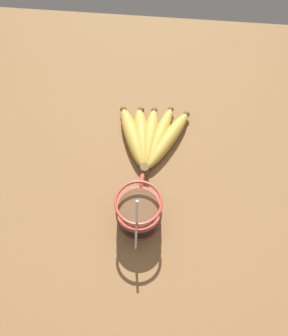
# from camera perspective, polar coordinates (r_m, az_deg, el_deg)

# --- Properties ---
(table) EXTENTS (1.28, 1.28, 0.03)m
(table) POSITION_cam_1_polar(r_m,az_deg,el_deg) (0.75, -2.42, -6.81)
(table) COLOR brown
(table) RESTS_ON ground
(coffee_mug) EXTENTS (0.15, 0.10, 0.15)m
(coffee_mug) POSITION_cam_1_polar(r_m,az_deg,el_deg) (0.69, -0.88, -7.75)
(coffee_mug) COLOR #B23D33
(coffee_mug) RESTS_ON table
(banana_bunch) EXTENTS (0.21, 0.19, 0.04)m
(banana_bunch) POSITION_cam_1_polar(r_m,az_deg,el_deg) (0.80, 0.99, 5.29)
(banana_bunch) COLOR brown
(banana_bunch) RESTS_ON table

